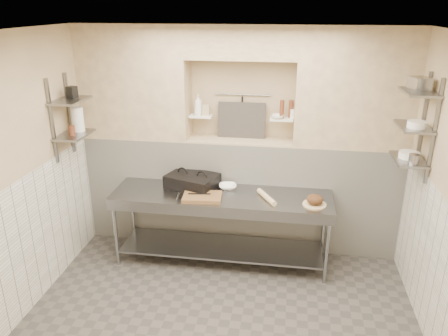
% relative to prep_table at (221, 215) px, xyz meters
% --- Properties ---
extents(floor, '(4.00, 3.90, 0.10)m').
position_rel_prep_table_xyz_m(floor, '(0.15, -1.18, -0.69)').
color(floor, '#494541').
rests_on(floor, ground).
extents(ceiling, '(4.00, 3.90, 0.10)m').
position_rel_prep_table_xyz_m(ceiling, '(0.15, -1.18, 2.21)').
color(ceiling, silver).
rests_on(ceiling, ground).
extents(wall_left, '(0.10, 3.90, 2.80)m').
position_rel_prep_table_xyz_m(wall_left, '(-1.90, -1.18, 0.76)').
color(wall_left, '#CCB480').
rests_on(wall_left, ground).
extents(wall_back, '(4.00, 0.10, 2.80)m').
position_rel_prep_table_xyz_m(wall_back, '(0.15, 0.82, 0.76)').
color(wall_back, '#CCB480').
rests_on(wall_back, ground).
extents(backwall_lower, '(4.00, 0.40, 1.40)m').
position_rel_prep_table_xyz_m(backwall_lower, '(0.15, 0.57, 0.06)').
color(backwall_lower, white).
rests_on(backwall_lower, floor).
extents(alcove_sill, '(1.30, 0.40, 0.02)m').
position_rel_prep_table_xyz_m(alcove_sill, '(0.15, 0.57, 0.77)').
color(alcove_sill, '#CCB480').
rests_on(alcove_sill, backwall_lower).
extents(backwall_pillar_left, '(1.35, 0.40, 1.40)m').
position_rel_prep_table_xyz_m(backwall_pillar_left, '(-1.17, 0.57, 1.46)').
color(backwall_pillar_left, '#CCB480').
rests_on(backwall_pillar_left, backwall_lower).
extents(backwall_pillar_right, '(1.35, 0.40, 1.40)m').
position_rel_prep_table_xyz_m(backwall_pillar_right, '(1.48, 0.57, 1.46)').
color(backwall_pillar_right, '#CCB480').
rests_on(backwall_pillar_right, backwall_lower).
extents(backwall_header, '(1.30, 0.40, 0.40)m').
position_rel_prep_table_xyz_m(backwall_header, '(0.15, 0.57, 1.96)').
color(backwall_header, '#CCB480').
rests_on(backwall_header, backwall_lower).
extents(wainscot_left, '(0.02, 3.90, 1.40)m').
position_rel_prep_table_xyz_m(wainscot_left, '(-1.84, -1.18, 0.06)').
color(wainscot_left, white).
rests_on(wainscot_left, floor).
extents(wainscot_right, '(0.02, 3.90, 1.40)m').
position_rel_prep_table_xyz_m(wainscot_right, '(2.14, -1.18, 0.06)').
color(wainscot_right, white).
rests_on(wainscot_right, floor).
extents(alcove_shelf_left, '(0.28, 0.16, 0.02)m').
position_rel_prep_table_xyz_m(alcove_shelf_left, '(-0.35, 0.57, 1.06)').
color(alcove_shelf_left, white).
rests_on(alcove_shelf_left, backwall_lower).
extents(alcove_shelf_right, '(0.28, 0.16, 0.02)m').
position_rel_prep_table_xyz_m(alcove_shelf_right, '(0.65, 0.57, 1.06)').
color(alcove_shelf_right, white).
rests_on(alcove_shelf_right, backwall_lower).
extents(utensil_rail, '(0.70, 0.02, 0.02)m').
position_rel_prep_table_xyz_m(utensil_rail, '(0.15, 0.74, 1.31)').
color(utensil_rail, gray).
rests_on(utensil_rail, wall_back).
extents(hanging_steel, '(0.02, 0.02, 0.30)m').
position_rel_prep_table_xyz_m(hanging_steel, '(0.15, 0.72, 1.14)').
color(hanging_steel, black).
rests_on(hanging_steel, utensil_rail).
extents(splash_panel, '(0.60, 0.08, 0.45)m').
position_rel_prep_table_xyz_m(splash_panel, '(0.15, 0.67, 1.00)').
color(splash_panel, '#383330').
rests_on(splash_panel, alcove_sill).
extents(shelf_rail_left_a, '(0.03, 0.03, 0.95)m').
position_rel_prep_table_xyz_m(shelf_rail_left_a, '(-1.82, 0.07, 1.16)').
color(shelf_rail_left_a, slate).
rests_on(shelf_rail_left_a, wall_left).
extents(shelf_rail_left_b, '(0.03, 0.03, 0.95)m').
position_rel_prep_table_xyz_m(shelf_rail_left_b, '(-1.82, -0.33, 1.16)').
color(shelf_rail_left_b, slate).
rests_on(shelf_rail_left_b, wall_left).
extents(wall_shelf_left_lower, '(0.30, 0.50, 0.02)m').
position_rel_prep_table_xyz_m(wall_shelf_left_lower, '(-1.69, -0.13, 0.96)').
color(wall_shelf_left_lower, slate).
rests_on(wall_shelf_left_lower, wall_left).
extents(wall_shelf_left_upper, '(0.30, 0.50, 0.03)m').
position_rel_prep_table_xyz_m(wall_shelf_left_upper, '(-1.69, -0.13, 1.36)').
color(wall_shelf_left_upper, slate).
rests_on(wall_shelf_left_upper, wall_left).
extents(shelf_rail_right_a, '(0.03, 0.03, 1.05)m').
position_rel_prep_table_xyz_m(shelf_rail_right_a, '(2.13, 0.07, 1.21)').
color(shelf_rail_right_a, slate).
rests_on(shelf_rail_right_a, wall_right).
extents(shelf_rail_right_b, '(0.03, 0.03, 1.05)m').
position_rel_prep_table_xyz_m(shelf_rail_right_b, '(2.13, -0.33, 1.21)').
color(shelf_rail_right_b, slate).
rests_on(shelf_rail_right_b, wall_right).
extents(wall_shelf_right_lower, '(0.30, 0.50, 0.02)m').
position_rel_prep_table_xyz_m(wall_shelf_right_lower, '(1.99, -0.13, 0.86)').
color(wall_shelf_right_lower, slate).
rests_on(wall_shelf_right_lower, wall_right).
extents(wall_shelf_right_mid, '(0.30, 0.50, 0.02)m').
position_rel_prep_table_xyz_m(wall_shelf_right_mid, '(1.99, -0.13, 1.21)').
color(wall_shelf_right_mid, slate).
rests_on(wall_shelf_right_mid, wall_right).
extents(wall_shelf_right_upper, '(0.30, 0.50, 0.03)m').
position_rel_prep_table_xyz_m(wall_shelf_right_upper, '(1.99, -0.13, 1.56)').
color(wall_shelf_right_upper, slate).
rests_on(wall_shelf_right_upper, wall_right).
extents(prep_table, '(2.60, 0.70, 0.90)m').
position_rel_prep_table_xyz_m(prep_table, '(0.00, 0.00, 0.00)').
color(prep_table, gray).
rests_on(prep_table, floor).
extents(panini_press, '(0.69, 0.59, 0.16)m').
position_rel_prep_table_xyz_m(panini_press, '(-0.39, 0.19, 0.34)').
color(panini_press, black).
rests_on(panini_press, prep_table).
extents(cutting_board, '(0.47, 0.35, 0.04)m').
position_rel_prep_table_xyz_m(cutting_board, '(-0.20, -0.13, 0.28)').
color(cutting_board, brown).
rests_on(cutting_board, prep_table).
extents(knife_blade, '(0.26, 0.06, 0.01)m').
position_rel_prep_table_xyz_m(knife_blade, '(-0.24, -0.11, 0.31)').
color(knife_blade, gray).
rests_on(knife_blade, cutting_board).
extents(tongs, '(0.04, 0.23, 0.02)m').
position_rel_prep_table_xyz_m(tongs, '(-0.47, -0.20, 0.31)').
color(tongs, gray).
rests_on(tongs, cutting_board).
extents(mixing_bowl, '(0.24, 0.24, 0.05)m').
position_rel_prep_table_xyz_m(mixing_bowl, '(0.05, 0.20, 0.28)').
color(mixing_bowl, white).
rests_on(mixing_bowl, prep_table).
extents(rolling_pin, '(0.25, 0.38, 0.06)m').
position_rel_prep_table_xyz_m(rolling_pin, '(0.53, -0.05, 0.29)').
color(rolling_pin, '#D3B97D').
rests_on(rolling_pin, prep_table).
extents(bread_board, '(0.26, 0.26, 0.02)m').
position_rel_prep_table_xyz_m(bread_board, '(1.07, -0.11, 0.27)').
color(bread_board, '#D3B97D').
rests_on(bread_board, prep_table).
extents(bread_loaf, '(0.19, 0.19, 0.11)m').
position_rel_prep_table_xyz_m(bread_loaf, '(1.07, -0.11, 0.33)').
color(bread_loaf, '#4C2D19').
rests_on(bread_loaf, bread_board).
extents(bottle_soap, '(0.13, 0.13, 0.26)m').
position_rel_prep_table_xyz_m(bottle_soap, '(-0.38, 0.56, 1.20)').
color(bottle_soap, white).
rests_on(bottle_soap, alcove_shelf_left).
extents(jar_alcove, '(0.09, 0.09, 0.13)m').
position_rel_prep_table_xyz_m(jar_alcove, '(-0.28, 0.57, 1.13)').
color(jar_alcove, '#CCB480').
rests_on(jar_alcove, alcove_shelf_left).
extents(bowl_alcove, '(0.19, 0.19, 0.05)m').
position_rel_prep_table_xyz_m(bowl_alcove, '(0.60, 0.54, 1.09)').
color(bowl_alcove, white).
rests_on(bowl_alcove, alcove_shelf_right).
extents(condiment_a, '(0.06, 0.06, 0.22)m').
position_rel_prep_table_xyz_m(condiment_a, '(0.76, 0.60, 1.18)').
color(condiment_a, '#5B2C1A').
rests_on(condiment_a, alcove_shelf_right).
extents(condiment_b, '(0.05, 0.05, 0.22)m').
position_rel_prep_table_xyz_m(condiment_b, '(0.65, 0.58, 1.18)').
color(condiment_b, '#5B2C1A').
rests_on(condiment_b, alcove_shelf_right).
extents(condiment_c, '(0.06, 0.06, 0.11)m').
position_rel_prep_table_xyz_m(condiment_c, '(0.78, 0.59, 1.13)').
color(condiment_c, white).
rests_on(condiment_c, alcove_shelf_right).
extents(jug_left, '(0.14, 0.14, 0.28)m').
position_rel_prep_table_xyz_m(jug_left, '(-1.69, -0.02, 1.11)').
color(jug_left, white).
rests_on(jug_left, wall_shelf_left_lower).
extents(jar_left, '(0.07, 0.07, 0.11)m').
position_rel_prep_table_xyz_m(jar_left, '(-1.69, -0.18, 1.03)').
color(jar_left, '#5B2C1A').
rests_on(jar_left, wall_shelf_left_lower).
extents(box_left_upper, '(0.11, 0.11, 0.13)m').
position_rel_prep_table_xyz_m(box_left_upper, '(-1.69, -0.07, 1.44)').
color(box_left_upper, black).
rests_on(box_left_upper, wall_shelf_left_upper).
extents(bowl_right, '(0.21, 0.21, 0.06)m').
position_rel_prep_table_xyz_m(bowl_right, '(1.99, -0.12, 0.90)').
color(bowl_right, white).
rests_on(bowl_right, wall_shelf_right_lower).
extents(canister_right, '(0.10, 0.10, 0.10)m').
position_rel_prep_table_xyz_m(canister_right, '(1.99, -0.31, 0.92)').
color(canister_right, gray).
rests_on(canister_right, wall_shelf_right_lower).
extents(bowl_right_mid, '(0.18, 0.18, 0.07)m').
position_rel_prep_table_xyz_m(bowl_right_mid, '(1.99, -0.21, 1.25)').
color(bowl_right_mid, white).
rests_on(bowl_right_mid, wall_shelf_right_mid).
extents(basket_right, '(0.21, 0.23, 0.13)m').
position_rel_prep_table_xyz_m(basket_right, '(1.99, -0.09, 1.63)').
color(basket_right, gray).
rests_on(basket_right, wall_shelf_right_upper).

